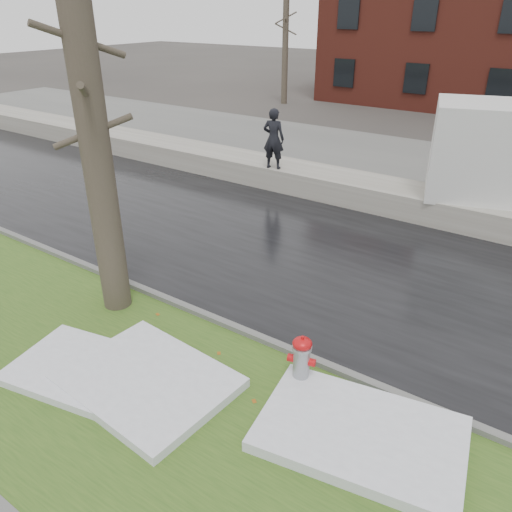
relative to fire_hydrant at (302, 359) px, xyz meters
The scene contains 14 objects.
ground 1.93m from the fire_hydrant, 167.30° to the right, with size 120.00×120.00×0.00m, color #47423D.
verge 2.50m from the fire_hydrant, 137.43° to the right, with size 60.00×4.50×0.04m, color #2E511B.
road 4.50m from the fire_hydrant, 113.78° to the left, with size 60.00×7.00×0.03m, color black.
parking_lot 12.73m from the fire_hydrant, 98.15° to the left, with size 60.00×9.00×0.03m, color slate.
curb 1.96m from the fire_hydrant, 161.79° to the left, with size 60.00×0.15×0.14m, color slate.
snowbank 8.49m from the fire_hydrant, 102.27° to the left, with size 60.00×1.60×0.75m, color #A7A399.
bg_tree_left 25.78m from the fire_hydrant, 122.59° to the left, with size 1.40×1.62×6.50m.
bg_tree_center 26.90m from the fire_hydrant, 106.96° to the left, with size 1.40×1.62×6.50m.
fire_hydrant is the anchor object (origin of this frame).
tree 5.18m from the fire_hydrant, behind, with size 1.31×1.46×6.80m.
worker 9.56m from the fire_hydrant, 125.81° to the left, with size 0.69×0.46×1.90m, color black.
snow_patch_near 2.49m from the fire_hydrant, 144.45° to the right, with size 2.60×2.00×0.16m, color white.
snow_patch_far 3.66m from the fire_hydrant, 149.80° to the right, with size 2.20×1.60×0.14m, color white.
snow_patch_side 1.42m from the fire_hydrant, 21.93° to the right, with size 2.80×1.80×0.18m, color white.
Camera 1 is at (4.78, -5.12, 5.50)m, focal length 35.00 mm.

